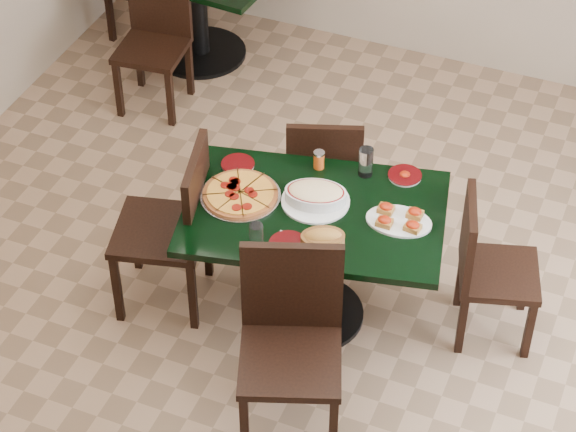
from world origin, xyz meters
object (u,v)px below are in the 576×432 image
at_px(chair_left, 176,221).
at_px(bruschetta_platter, 399,219).
at_px(main_table, 314,237).
at_px(chair_right, 485,263).
at_px(chair_far, 324,172).
at_px(bread_basket, 323,239).
at_px(lasagna_casserole, 316,195).
at_px(pepperoni_pizza, 240,194).
at_px(chair_near, 291,332).
at_px(back_chair_near, 155,33).

height_order(chair_left, bruschetta_platter, chair_left).
relative_size(main_table, chair_right, 1.67).
relative_size(chair_far, bread_basket, 3.44).
distance_m(chair_right, bread_basket, 0.90).
bearing_deg(chair_left, lasagna_casserole, 92.03).
height_order(pepperoni_pizza, bruschetta_platter, bruschetta_platter).
relative_size(chair_far, chair_right, 1.02).
height_order(chair_far, bruschetta_platter, chair_far).
distance_m(bread_basket, bruschetta_platter, 0.40).
bearing_deg(chair_near, chair_far, 83.69).
bearing_deg(chair_left, chair_right, 89.91).
bearing_deg(chair_left, pepperoni_pizza, 91.95).
bearing_deg(main_table, chair_right, 3.98).
height_order(main_table, lasagna_casserole, lasagna_casserole).
xyz_separation_m(main_table, chair_left, (-0.70, -0.14, -0.01)).
xyz_separation_m(chair_near, lasagna_casserole, (-0.15, 0.69, 0.23)).
height_order(pepperoni_pizza, lasagna_casserole, lasagna_casserole).
bearing_deg(chair_near, chair_right, 31.43).
distance_m(chair_far, pepperoni_pizza, 0.73).
xyz_separation_m(chair_far, bread_basket, (0.30, -0.81, 0.31)).
xyz_separation_m(chair_far, bruschetta_platter, (0.58, -0.53, 0.29)).
height_order(back_chair_near, bruschetta_platter, back_chair_near).
height_order(chair_near, chair_left, chair_near).
distance_m(chair_far, chair_near, 1.27).
height_order(chair_right, lasagna_casserole, chair_right).
xyz_separation_m(chair_near, chair_right, (0.69, 0.88, -0.09)).
bearing_deg(bruschetta_platter, lasagna_casserole, 176.59).
relative_size(chair_right, bruschetta_platter, 2.48).
bearing_deg(pepperoni_pizza, chair_far, 72.41).
bearing_deg(back_chair_near, lasagna_casserole, -46.71).
height_order(pepperoni_pizza, bread_basket, bread_basket).
height_order(chair_left, bread_basket, chair_left).
relative_size(main_table, chair_near, 1.43).
bearing_deg(lasagna_casserole, chair_near, -91.00).
bearing_deg(chair_right, lasagna_casserole, 85.66).
xyz_separation_m(chair_far, chair_left, (-0.53, -0.74, 0.07)).
distance_m(main_table, bruschetta_platter, 0.46).
relative_size(chair_left, back_chair_near, 1.11).
relative_size(chair_near, bread_basket, 3.96).
bearing_deg(chair_far, back_chair_near, -49.97).
relative_size(pepperoni_pizza, bruschetta_platter, 1.17).
bearing_deg(pepperoni_pizza, chair_left, -163.82).
xyz_separation_m(chair_left, back_chair_near, (-0.96, 1.61, -0.06)).
xyz_separation_m(chair_near, back_chair_near, (-1.79, 2.10, -0.07)).
height_order(chair_left, pepperoni_pizza, chair_left).
xyz_separation_m(back_chair_near, bruschetta_platter, (2.07, -1.40, 0.28)).
xyz_separation_m(bread_basket, bruschetta_platter, (0.28, 0.29, -0.02)).
bearing_deg(main_table, back_chair_near, 126.05).
bearing_deg(pepperoni_pizza, chair_right, 13.59).
distance_m(main_table, lasagna_casserole, 0.24).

